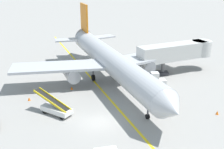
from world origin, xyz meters
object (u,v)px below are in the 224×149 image
at_px(ground_crew_wing_walker, 176,100).
at_px(jet_bridge, 180,51).
at_px(belt_loader_forward_hold, 56,108).
at_px(safety_cone_nose_left, 217,113).
at_px(airliner, 110,60).
at_px(safety_cone_nose_right, 29,99).
at_px(ground_crew_marshaller, 169,97).
at_px(baggage_tug_near_wing, 156,80).
at_px(safety_cone_wingtip_left, 72,88).

bearing_deg(ground_crew_wing_walker, jet_bridge, 75.17).
bearing_deg(belt_loader_forward_hold, safety_cone_nose_left, -1.76).
distance_m(airliner, safety_cone_nose_right, 12.70).
height_order(belt_loader_forward_hold, safety_cone_nose_left, belt_loader_forward_hold).
bearing_deg(ground_crew_marshaller, baggage_tug_near_wing, 97.00).
xyz_separation_m(ground_crew_wing_walker, safety_cone_nose_right, (-18.62, 2.10, -0.69)).
distance_m(jet_bridge, belt_loader_forward_hold, 22.99).
bearing_deg(ground_crew_wing_walker, safety_cone_nose_right, 173.57).
distance_m(airliner, safety_cone_nose_left, 16.53).
xyz_separation_m(jet_bridge, safety_cone_nose_right, (-21.94, -10.44, -3.32)).
xyz_separation_m(airliner, safety_cone_nose_left, (12.35, -10.52, -3.20)).
bearing_deg(baggage_tug_near_wing, safety_cone_wingtip_left, -175.51).
distance_m(jet_bridge, safety_cone_wingtip_left, 18.49).
bearing_deg(safety_cone_wingtip_left, baggage_tug_near_wing, 4.49).
relative_size(ground_crew_wing_walker, safety_cone_wingtip_left, 3.86).
height_order(belt_loader_forward_hold, ground_crew_marshaller, belt_loader_forward_hold).
bearing_deg(safety_cone_nose_left, belt_loader_forward_hold, 178.24).
xyz_separation_m(airliner, ground_crew_marshaller, (7.32, -7.38, -2.51)).
height_order(belt_loader_forward_hold, ground_crew_wing_walker, belt_loader_forward_hold).
bearing_deg(safety_cone_wingtip_left, safety_cone_nose_left, -23.69).
distance_m(baggage_tug_near_wing, safety_cone_nose_left, 10.50).
xyz_separation_m(baggage_tug_near_wing, ground_crew_marshaller, (0.69, -5.64, -0.02)).
height_order(baggage_tug_near_wing, ground_crew_marshaller, baggage_tug_near_wing).
distance_m(belt_loader_forward_hold, safety_cone_wingtip_left, 7.34).
relative_size(baggage_tug_near_wing, ground_crew_marshaller, 1.48).
distance_m(ground_crew_marshaller, ground_crew_wing_walker, 1.14).
distance_m(belt_loader_forward_hold, ground_crew_marshaller, 14.10).
relative_size(jet_bridge, ground_crew_marshaller, 7.57).
bearing_deg(jet_bridge, belt_loader_forward_hold, -141.56).
bearing_deg(airliner, safety_cone_nose_right, -149.73).
height_order(ground_crew_marshaller, safety_cone_nose_left, ground_crew_marshaller).
relative_size(ground_crew_wing_walker, safety_cone_nose_right, 3.86).
relative_size(belt_loader_forward_hold, ground_crew_wing_walker, 2.86).
height_order(airliner, belt_loader_forward_hold, airliner).
bearing_deg(safety_cone_nose_left, airliner, 139.56).
relative_size(airliner, safety_cone_nose_left, 77.79).
distance_m(ground_crew_marshaller, safety_cone_wingtip_left, 13.66).
distance_m(airliner, safety_cone_wingtip_left, 6.90).
height_order(jet_bridge, safety_cone_nose_right, jet_bridge).
xyz_separation_m(baggage_tug_near_wing, ground_crew_wing_walker, (1.38, -6.55, -0.02)).
bearing_deg(airliner, ground_crew_marshaller, -45.25).
xyz_separation_m(jet_bridge, belt_loader_forward_hold, (-17.87, -14.19, -2.77)).
bearing_deg(ground_crew_marshaller, ground_crew_wing_walker, -52.93).
bearing_deg(airliner, safety_cone_wingtip_left, -153.82).
distance_m(belt_loader_forward_hold, safety_cone_nose_left, 18.91).
distance_m(jet_bridge, safety_cone_nose_right, 24.53).
relative_size(belt_loader_forward_hold, safety_cone_nose_right, 11.04).
bearing_deg(safety_cone_nose_left, ground_crew_marshaller, 148.01).
bearing_deg(safety_cone_wingtip_left, jet_bridge, 22.43).
xyz_separation_m(belt_loader_forward_hold, safety_cone_wingtip_left, (1.06, 7.25, -0.56)).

